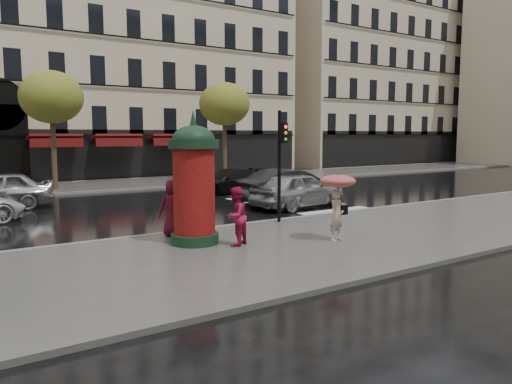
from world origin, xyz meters
TOP-DOWN VIEW (x-y plane):
  - ground at (0.00, 0.00)m, footprint 160.00×160.00m
  - near_sidewalk at (0.00, -0.50)m, footprint 90.00×7.00m
  - far_sidewalk at (0.00, 19.00)m, footprint 90.00×6.00m
  - near_kerb at (0.00, 3.00)m, footprint 90.00×0.25m
  - far_kerb at (0.00, 16.00)m, footprint 90.00×0.25m
  - zebra_crossing at (6.00, 9.60)m, footprint 3.60×11.75m
  - bldg_far_corner at (6.00, 30.00)m, footprint 26.00×14.00m
  - bldg_far_right at (34.00, 30.00)m, footprint 24.00×14.00m
  - tree_far_left at (-2.00, 18.00)m, footprint 3.40×3.40m
  - tree_far_right at (9.00, 18.00)m, footprint 3.40×3.40m
  - woman_umbrella at (1.57, -0.87)m, footprint 1.03×1.03m
  - woman_red at (-1.16, 0.25)m, footprint 0.99×0.92m
  - man_burgundy at (-2.03, 2.40)m, footprint 0.93×0.69m
  - morris_column at (-1.97, 1.12)m, footprint 1.38×1.38m
  - traffic_light at (2.11, 2.55)m, footprint 0.26×0.37m
  - car_silver at (5.28, 5.46)m, footprint 4.79×2.39m
  - car_darkgrey at (5.70, 6.49)m, footprint 4.95×1.88m
  - car_black at (5.32, 11.51)m, footprint 4.75×2.16m

SIDE VIEW (x-z plane):
  - ground at x=0.00m, z-range 0.00..0.00m
  - zebra_crossing at x=6.00m, z-range 0.00..0.01m
  - near_sidewalk at x=0.00m, z-range 0.00..0.12m
  - far_sidewalk at x=0.00m, z-range 0.00..0.12m
  - near_kerb at x=0.00m, z-range 0.00..0.14m
  - far_kerb at x=0.00m, z-range 0.00..0.14m
  - car_black at x=5.32m, z-range 0.00..1.35m
  - car_silver at x=5.28m, z-range 0.00..1.57m
  - car_darkgrey at x=5.70m, z-range 0.00..1.61m
  - woman_red at x=-1.16m, z-range 0.12..1.74m
  - man_burgundy at x=-2.03m, z-range 0.12..1.85m
  - woman_umbrella at x=1.57m, z-range 0.43..2.41m
  - morris_column at x=-1.97m, z-range 0.04..3.76m
  - traffic_light at x=2.11m, z-range 0.53..4.39m
  - tree_far_left at x=-2.00m, z-range 1.85..8.49m
  - tree_far_right at x=9.00m, z-range 1.85..8.49m
  - bldg_far_corner at x=6.00m, z-range -0.14..22.76m
  - bldg_far_right at x=34.00m, z-range -0.14..22.76m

